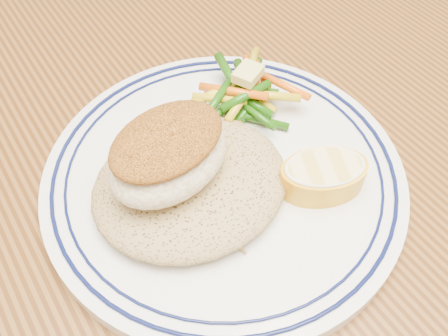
% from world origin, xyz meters
% --- Properties ---
extents(dining_table, '(1.50, 0.90, 0.75)m').
position_xyz_m(dining_table, '(0.00, 0.00, 0.65)').
color(dining_table, '#4B290F').
rests_on(dining_table, ground).
extents(plate, '(0.28, 0.28, 0.02)m').
position_xyz_m(plate, '(-0.02, -0.03, 0.76)').
color(plate, white).
rests_on(plate, dining_table).
extents(rice_pilaf, '(0.15, 0.13, 0.03)m').
position_xyz_m(rice_pilaf, '(-0.05, -0.03, 0.78)').
color(rice_pilaf, '#997E4C').
rests_on(rice_pilaf, plate).
extents(fish_fillet, '(0.10, 0.08, 0.05)m').
position_xyz_m(fish_fillet, '(-0.06, -0.02, 0.81)').
color(fish_fillet, '#EDE3C3').
rests_on(fish_fillet, rice_pilaf).
extents(vegetable_pile, '(0.10, 0.10, 0.03)m').
position_xyz_m(vegetable_pile, '(0.03, 0.02, 0.78)').
color(vegetable_pile, '#194D09').
rests_on(vegetable_pile, plate).
extents(butter_pat, '(0.03, 0.03, 0.01)m').
position_xyz_m(butter_pat, '(0.04, 0.02, 0.80)').
color(butter_pat, '#E4D56F').
rests_on(butter_pat, vegetable_pile).
extents(lemon_wedge, '(0.08, 0.08, 0.03)m').
position_xyz_m(lemon_wedge, '(0.03, -0.08, 0.78)').
color(lemon_wedge, yellow).
rests_on(lemon_wedge, plate).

